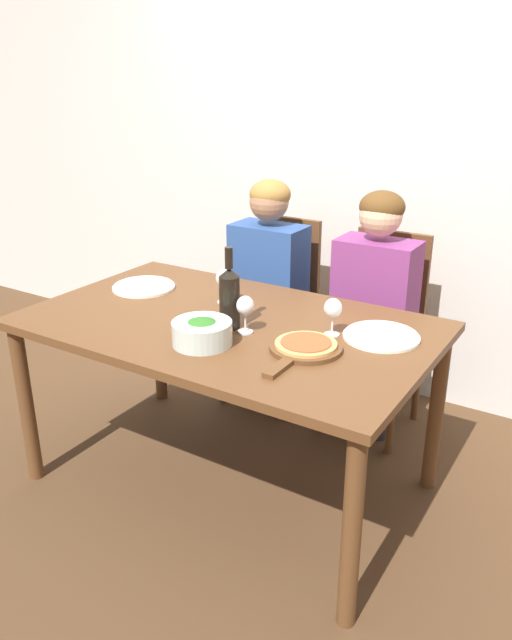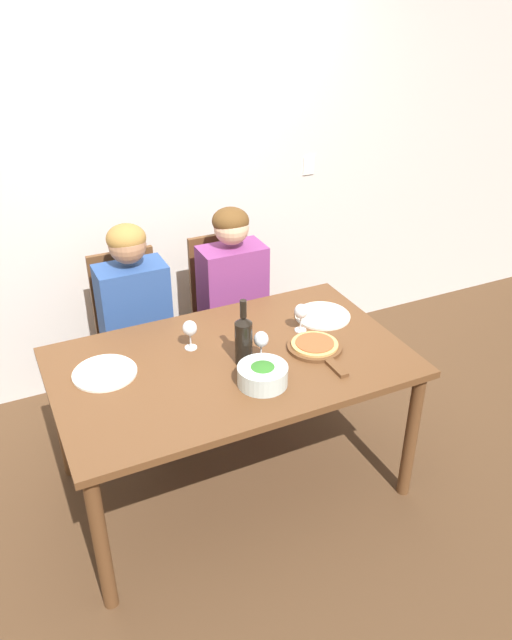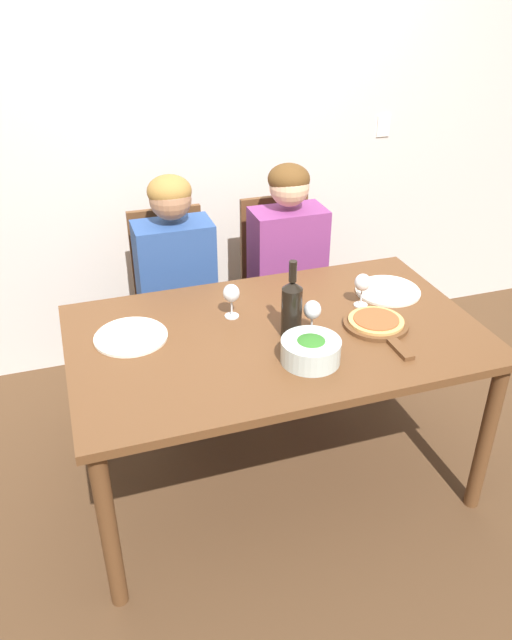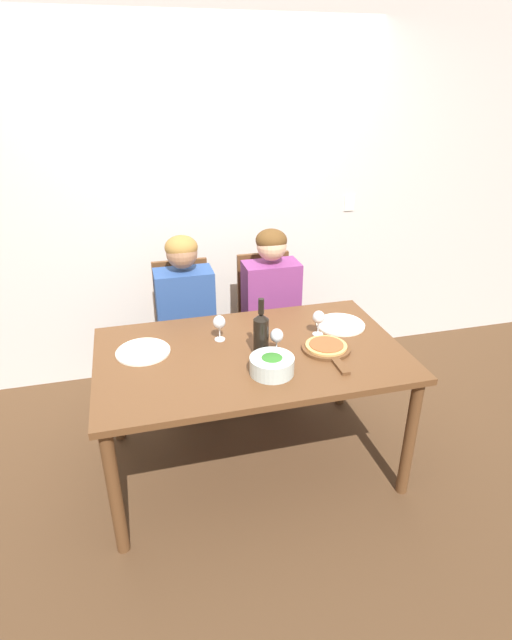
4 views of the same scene
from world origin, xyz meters
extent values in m
plane|color=#4C331E|center=(0.00, 0.00, 0.00)|extent=(40.00, 40.00, 0.00)
cube|color=silver|center=(0.00, 1.27, 1.35)|extent=(10.00, 0.05, 2.70)
cube|color=white|center=(1.10, 1.24, 1.25)|extent=(0.08, 0.01, 0.12)
cube|color=brown|center=(0.00, 0.00, 0.76)|extent=(1.66, 1.01, 0.04)
cylinder|color=brown|center=(-0.77, -0.44, 0.37)|extent=(0.06, 0.06, 0.74)
cylinder|color=brown|center=(0.77, -0.44, 0.37)|extent=(0.06, 0.06, 0.74)
cylinder|color=brown|center=(-0.77, 0.44, 0.37)|extent=(0.06, 0.06, 0.74)
cylinder|color=brown|center=(0.77, 0.44, 0.37)|extent=(0.06, 0.06, 0.74)
cube|color=brown|center=(-0.26, 0.78, 0.44)|extent=(0.42, 0.42, 0.04)
cube|color=brown|center=(-0.26, 0.98, 0.73)|extent=(0.38, 0.03, 0.54)
cylinder|color=brown|center=(-0.45, 0.59, 0.21)|extent=(0.04, 0.04, 0.42)
cylinder|color=brown|center=(-0.07, 0.59, 0.21)|extent=(0.04, 0.04, 0.42)
cylinder|color=brown|center=(-0.45, 0.97, 0.21)|extent=(0.04, 0.04, 0.42)
cylinder|color=brown|center=(-0.07, 0.97, 0.21)|extent=(0.04, 0.04, 0.42)
cube|color=brown|center=(0.34, 0.78, 0.44)|extent=(0.42, 0.42, 0.04)
cube|color=brown|center=(0.34, 0.98, 0.73)|extent=(0.38, 0.03, 0.54)
cylinder|color=brown|center=(0.15, 0.59, 0.21)|extent=(0.04, 0.04, 0.42)
cylinder|color=brown|center=(0.53, 0.59, 0.21)|extent=(0.04, 0.04, 0.42)
cylinder|color=brown|center=(0.15, 0.97, 0.21)|extent=(0.04, 0.04, 0.42)
cylinder|color=brown|center=(0.53, 0.97, 0.21)|extent=(0.04, 0.04, 0.42)
cylinder|color=#28282D|center=(-0.35, 0.70, 0.23)|extent=(0.10, 0.10, 0.46)
cylinder|color=#28282D|center=(-0.17, 0.70, 0.23)|extent=(0.10, 0.10, 0.46)
cube|color=navy|center=(-0.26, 0.76, 0.73)|extent=(0.38, 0.22, 0.54)
cylinder|color=navy|center=(-0.46, 0.52, 0.58)|extent=(0.07, 0.31, 0.14)
cylinder|color=navy|center=(-0.06, 0.52, 0.58)|extent=(0.07, 0.31, 0.14)
sphere|color=#9E7051|center=(-0.26, 0.76, 1.12)|extent=(0.20, 0.20, 0.20)
ellipsoid|color=olive|center=(-0.26, 0.77, 1.15)|extent=(0.21, 0.21, 0.15)
cylinder|color=#28282D|center=(0.25, 0.70, 0.23)|extent=(0.10, 0.10, 0.46)
cylinder|color=#28282D|center=(0.43, 0.70, 0.23)|extent=(0.10, 0.10, 0.46)
cube|color=#7A3370|center=(0.34, 0.76, 0.73)|extent=(0.38, 0.22, 0.54)
cylinder|color=#7A3370|center=(0.14, 0.52, 0.58)|extent=(0.07, 0.31, 0.14)
cylinder|color=#7A3370|center=(0.54, 0.52, 0.58)|extent=(0.07, 0.31, 0.14)
sphere|color=#DBAD89|center=(0.34, 0.76, 1.12)|extent=(0.20, 0.20, 0.20)
ellipsoid|color=#563819|center=(0.34, 0.77, 1.15)|extent=(0.21, 0.21, 0.15)
cylinder|color=black|center=(0.05, -0.05, 0.88)|extent=(0.08, 0.08, 0.21)
cone|color=black|center=(0.05, -0.05, 1.01)|extent=(0.08, 0.08, 0.03)
cylinder|color=black|center=(0.05, -0.05, 1.06)|extent=(0.03, 0.03, 0.08)
cylinder|color=silver|center=(0.05, -0.24, 0.82)|extent=(0.23, 0.23, 0.09)
ellipsoid|color=#2D6B23|center=(0.05, -0.24, 0.83)|extent=(0.19, 0.19, 0.10)
cylinder|color=silver|center=(-0.57, 0.13, 0.78)|extent=(0.29, 0.29, 0.01)
torus|color=silver|center=(-0.57, 0.13, 0.79)|extent=(0.29, 0.29, 0.02)
cylinder|color=silver|center=(0.60, 0.17, 0.78)|extent=(0.29, 0.29, 0.01)
torus|color=silver|center=(0.60, 0.17, 0.79)|extent=(0.29, 0.29, 0.02)
cylinder|color=brown|center=(0.41, -0.08, 0.79)|extent=(0.27, 0.27, 0.02)
cube|color=brown|center=(0.41, -0.29, 0.79)|extent=(0.04, 0.14, 0.02)
cylinder|color=tan|center=(0.41, -0.08, 0.80)|extent=(0.23, 0.23, 0.01)
cylinder|color=#AD4C28|center=(0.41, -0.08, 0.81)|extent=(0.19, 0.19, 0.01)
cylinder|color=silver|center=(-0.14, 0.18, 0.78)|extent=(0.06, 0.06, 0.01)
cylinder|color=silver|center=(-0.14, 0.18, 0.82)|extent=(0.01, 0.01, 0.07)
ellipsoid|color=silver|center=(-0.14, 0.18, 0.89)|extent=(0.07, 0.07, 0.08)
ellipsoid|color=maroon|center=(-0.14, 0.18, 0.88)|extent=(0.06, 0.06, 0.03)
cylinder|color=silver|center=(0.43, 0.09, 0.78)|extent=(0.06, 0.06, 0.01)
cylinder|color=silver|center=(0.43, 0.09, 0.82)|extent=(0.01, 0.01, 0.07)
ellipsoid|color=silver|center=(0.43, 0.09, 0.89)|extent=(0.07, 0.07, 0.08)
ellipsoid|color=maroon|center=(0.43, 0.09, 0.88)|extent=(0.06, 0.06, 0.03)
cylinder|color=silver|center=(0.13, -0.06, 0.78)|extent=(0.06, 0.06, 0.01)
cylinder|color=silver|center=(0.13, -0.06, 0.82)|extent=(0.01, 0.01, 0.07)
ellipsoid|color=silver|center=(0.13, -0.06, 0.89)|extent=(0.07, 0.07, 0.08)
ellipsoid|color=maroon|center=(0.13, -0.06, 0.88)|extent=(0.06, 0.06, 0.03)
camera|label=1|loc=(1.35, -1.94, 1.72)|focal=35.00mm
camera|label=2|loc=(-0.95, -2.27, 2.40)|focal=35.00mm
camera|label=3|loc=(-0.75, -2.03, 2.09)|focal=35.00mm
camera|label=4|loc=(-0.57, -2.29, 2.13)|focal=28.00mm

